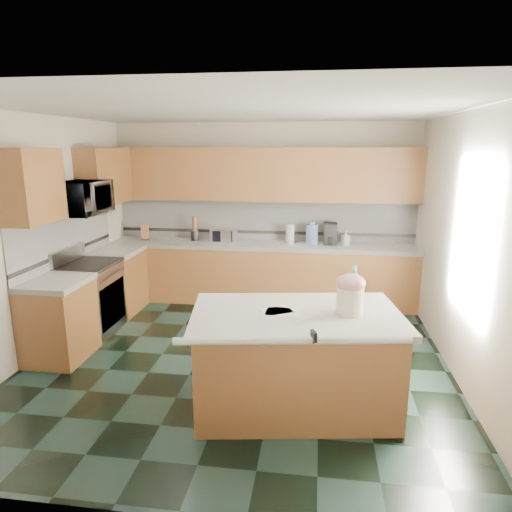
# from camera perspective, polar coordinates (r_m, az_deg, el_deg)

# --- Properties ---
(floor) EXTENTS (4.60, 4.60, 0.00)m
(floor) POSITION_cam_1_polar(r_m,az_deg,el_deg) (5.30, -2.18, -12.70)
(floor) COLOR black
(floor) RESTS_ON ground
(ceiling) EXTENTS (4.60, 4.60, 0.00)m
(ceiling) POSITION_cam_1_polar(r_m,az_deg,el_deg) (4.77, -2.48, 17.82)
(ceiling) COLOR white
(ceiling) RESTS_ON ground
(wall_back) EXTENTS (4.60, 0.04, 2.70)m
(wall_back) POSITION_cam_1_polar(r_m,az_deg,el_deg) (7.12, 0.98, 5.51)
(wall_back) COLOR beige
(wall_back) RESTS_ON ground
(wall_front) EXTENTS (4.60, 0.04, 2.70)m
(wall_front) POSITION_cam_1_polar(r_m,az_deg,el_deg) (2.70, -11.11, -8.30)
(wall_front) COLOR beige
(wall_front) RESTS_ON ground
(wall_left) EXTENTS (0.04, 4.60, 2.70)m
(wall_left) POSITION_cam_1_polar(r_m,az_deg,el_deg) (5.74, -25.80, 2.21)
(wall_left) COLOR beige
(wall_left) RESTS_ON ground
(wall_right) EXTENTS (0.04, 4.60, 2.70)m
(wall_right) POSITION_cam_1_polar(r_m,az_deg,el_deg) (5.01, 24.82, 0.84)
(wall_right) COLOR beige
(wall_right) RESTS_ON ground
(back_base_cab) EXTENTS (4.60, 0.60, 0.86)m
(back_base_cab) POSITION_cam_1_polar(r_m,az_deg,el_deg) (7.00, 0.63, -2.33)
(back_base_cab) COLOR #563518
(back_base_cab) RESTS_ON ground
(back_countertop) EXTENTS (4.60, 0.64, 0.06)m
(back_countertop) POSITION_cam_1_polar(r_m,az_deg,el_deg) (6.89, 0.64, 1.35)
(back_countertop) COLOR white
(back_countertop) RESTS_ON back_base_cab
(back_upper_cab) EXTENTS (4.60, 0.33, 0.78)m
(back_upper_cab) POSITION_cam_1_polar(r_m,az_deg,el_deg) (6.88, 0.81, 10.17)
(back_upper_cab) COLOR #563518
(back_upper_cab) RESTS_ON wall_back
(back_backsplash) EXTENTS (4.60, 0.02, 0.63)m
(back_backsplash) POSITION_cam_1_polar(r_m,az_deg,el_deg) (7.11, 0.94, 4.56)
(back_backsplash) COLOR silver
(back_backsplash) RESTS_ON back_countertop
(back_accent_band) EXTENTS (4.60, 0.01, 0.05)m
(back_accent_band) POSITION_cam_1_polar(r_m,az_deg,el_deg) (7.13, 0.93, 3.00)
(back_accent_band) COLOR black
(back_accent_band) RESTS_ON back_countertop
(left_base_cab_rear) EXTENTS (0.60, 0.82, 0.86)m
(left_base_cab_rear) POSITION_cam_1_polar(r_m,az_deg,el_deg) (6.88, -16.92, -3.20)
(left_base_cab_rear) COLOR #563518
(left_base_cab_rear) RESTS_ON ground
(left_counter_rear) EXTENTS (0.64, 0.82, 0.06)m
(left_counter_rear) POSITION_cam_1_polar(r_m,az_deg,el_deg) (6.77, -17.19, 0.53)
(left_counter_rear) COLOR white
(left_counter_rear) RESTS_ON left_base_cab_rear
(left_base_cab_front) EXTENTS (0.60, 0.72, 0.86)m
(left_base_cab_front) POSITION_cam_1_polar(r_m,az_deg,el_deg) (5.61, -23.42, -7.57)
(left_base_cab_front) COLOR #563518
(left_base_cab_front) RESTS_ON ground
(left_counter_front) EXTENTS (0.64, 0.72, 0.06)m
(left_counter_front) POSITION_cam_1_polar(r_m,az_deg,el_deg) (5.47, -23.87, -3.05)
(left_counter_front) COLOR white
(left_counter_front) RESTS_ON left_base_cab_front
(left_backsplash) EXTENTS (0.02, 2.30, 0.63)m
(left_backsplash) POSITION_cam_1_polar(r_m,az_deg,el_deg) (6.20, -22.68, 2.18)
(left_backsplash) COLOR silver
(left_backsplash) RESTS_ON wall_left
(left_accent_band) EXTENTS (0.01, 2.30, 0.05)m
(left_accent_band) POSITION_cam_1_polar(r_m,az_deg,el_deg) (6.23, -22.47, 0.42)
(left_accent_band) COLOR black
(left_accent_band) RESTS_ON wall_left
(left_upper_cab_rear) EXTENTS (0.33, 1.09, 0.78)m
(left_upper_cab_rear) POSITION_cam_1_polar(r_m,az_deg,el_deg) (6.81, -18.37, 9.46)
(left_upper_cab_rear) COLOR #563518
(left_upper_cab_rear) RESTS_ON wall_left
(left_upper_cab_front) EXTENTS (0.33, 0.72, 0.78)m
(left_upper_cab_front) POSITION_cam_1_polar(r_m,az_deg,el_deg) (5.36, -26.18, 7.87)
(left_upper_cab_front) COLOR #563518
(left_upper_cab_front) RESTS_ON wall_left
(range_body) EXTENTS (0.60, 0.76, 0.88)m
(range_body) POSITION_cam_1_polar(r_m,az_deg,el_deg) (6.21, -19.94, -5.15)
(range_body) COLOR #B7B7BC
(range_body) RESTS_ON ground
(range_oven_door) EXTENTS (0.02, 0.68, 0.55)m
(range_oven_door) POSITION_cam_1_polar(r_m,az_deg,el_deg) (6.09, -17.49, -5.71)
(range_oven_door) COLOR black
(range_oven_door) RESTS_ON range_body
(range_cooktop) EXTENTS (0.62, 0.78, 0.04)m
(range_cooktop) POSITION_cam_1_polar(r_m,az_deg,el_deg) (6.08, -20.29, -1.04)
(range_cooktop) COLOR black
(range_cooktop) RESTS_ON range_body
(range_handle) EXTENTS (0.02, 0.66, 0.02)m
(range_handle) POSITION_cam_1_polar(r_m,az_deg,el_deg) (5.97, -17.48, -2.28)
(range_handle) COLOR #B7B7BC
(range_handle) RESTS_ON range_body
(range_backguard) EXTENTS (0.06, 0.76, 0.18)m
(range_backguard) POSITION_cam_1_polar(r_m,az_deg,el_deg) (6.18, -22.51, 0.13)
(range_backguard) COLOR #B7B7BC
(range_backguard) RESTS_ON range_body
(microwave) EXTENTS (0.50, 0.73, 0.41)m
(microwave) POSITION_cam_1_polar(r_m,az_deg,el_deg) (5.94, -20.94, 6.76)
(microwave) COLOR #B7B7BC
(microwave) RESTS_ON wall_left
(island_base) EXTENTS (1.87, 1.24, 0.86)m
(island_base) POSITION_cam_1_polar(r_m,az_deg,el_deg) (4.26, 4.94, -13.20)
(island_base) COLOR #563518
(island_base) RESTS_ON ground
(island_top) EXTENTS (1.98, 1.35, 0.06)m
(island_top) POSITION_cam_1_polar(r_m,az_deg,el_deg) (4.07, 5.07, -7.41)
(island_top) COLOR white
(island_top) RESTS_ON island_base
(island_bullnose) EXTENTS (1.83, 0.33, 0.06)m
(island_bullnose) POSITION_cam_1_polar(r_m,az_deg,el_deg) (3.57, 4.61, -10.52)
(island_bullnose) COLOR white
(island_bullnose) RESTS_ON island_base
(treat_jar) EXTENTS (0.24, 0.24, 0.24)m
(treat_jar) POSITION_cam_1_polar(r_m,az_deg,el_deg) (4.05, 11.65, -5.47)
(treat_jar) COLOR #EFE3CA
(treat_jar) RESTS_ON island_top
(treat_jar_lid) EXTENTS (0.25, 0.25, 0.16)m
(treat_jar_lid) POSITION_cam_1_polar(r_m,az_deg,el_deg) (4.00, 11.76, -3.31)
(treat_jar_lid) COLOR #D38F90
(treat_jar_lid) RESTS_ON treat_jar
(treat_jar_knob) EXTENTS (0.08, 0.03, 0.03)m
(treat_jar_knob) POSITION_cam_1_polar(r_m,az_deg,el_deg) (3.99, 11.80, -2.58)
(treat_jar_knob) COLOR tan
(treat_jar_knob) RESTS_ON treat_jar_lid
(treat_jar_knob_end_l) EXTENTS (0.04, 0.04, 0.04)m
(treat_jar_knob_end_l) POSITION_cam_1_polar(r_m,az_deg,el_deg) (3.98, 11.19, -2.57)
(treat_jar_knob_end_l) COLOR tan
(treat_jar_knob_end_l) RESTS_ON treat_jar_lid
(treat_jar_knob_end_r) EXTENTS (0.04, 0.04, 0.04)m
(treat_jar_knob_end_r) POSITION_cam_1_polar(r_m,az_deg,el_deg) (3.99, 12.40, -2.60)
(treat_jar_knob_end_r) COLOR tan
(treat_jar_knob_end_r) RESTS_ON treat_jar_lid
(soap_bottle_island) EXTENTS (0.20, 0.20, 0.40)m
(soap_bottle_island) POSITION_cam_1_polar(r_m,az_deg,el_deg) (4.13, 12.16, -3.98)
(soap_bottle_island) COLOR teal
(soap_bottle_island) RESTS_ON island_top
(paper_sheet_a) EXTENTS (0.33, 0.31, 0.00)m
(paper_sheet_a) POSITION_cam_1_polar(r_m,az_deg,el_deg) (4.08, 2.57, -6.83)
(paper_sheet_a) COLOR white
(paper_sheet_a) RESTS_ON island_top
(paper_sheet_b) EXTENTS (0.32, 0.25, 0.00)m
(paper_sheet_b) POSITION_cam_1_polar(r_m,az_deg,el_deg) (4.06, 3.40, -6.98)
(paper_sheet_b) COLOR white
(paper_sheet_b) RESTS_ON island_top
(clamp_body) EXTENTS (0.06, 0.09, 0.08)m
(clamp_body) POSITION_cam_1_polar(r_m,az_deg,el_deg) (3.57, 7.22, -9.90)
(clamp_body) COLOR black
(clamp_body) RESTS_ON island_top
(clamp_handle) EXTENTS (0.01, 0.06, 0.01)m
(clamp_handle) POSITION_cam_1_polar(r_m,az_deg,el_deg) (3.53, 7.20, -10.53)
(clamp_handle) COLOR black
(clamp_handle) RESTS_ON island_top
(knife_block) EXTENTS (0.18, 0.20, 0.25)m
(knife_block) POSITION_cam_1_polar(r_m,az_deg,el_deg) (7.37, -13.70, 2.89)
(knife_block) COLOR #472814
(knife_block) RESTS_ON back_countertop
(utensil_crock) EXTENTS (0.12, 0.12, 0.15)m
(utensil_crock) POSITION_cam_1_polar(r_m,az_deg,el_deg) (7.15, -7.65, 2.55)
(utensil_crock) COLOR black
(utensil_crock) RESTS_ON back_countertop
(utensil_bundle) EXTENTS (0.07, 0.07, 0.22)m
(utensil_bundle) POSITION_cam_1_polar(r_m,az_deg,el_deg) (7.12, -7.70, 4.02)
(utensil_bundle) COLOR #472814
(utensil_bundle) RESTS_ON utensil_crock
(toaster_oven) EXTENTS (0.41, 0.35, 0.20)m
(toaster_oven) POSITION_cam_1_polar(r_m,az_deg,el_deg) (7.01, -4.05, 2.62)
(toaster_oven) COLOR #B7B7BC
(toaster_oven) RESTS_ON back_countertop
(toaster_oven_door) EXTENTS (0.31, 0.01, 0.16)m
(toaster_oven_door) POSITION_cam_1_polar(r_m,az_deg,el_deg) (6.90, -4.24, 2.45)
(toaster_oven_door) COLOR black
(toaster_oven_door) RESTS_ON toaster_oven
(paper_towel) EXTENTS (0.13, 0.13, 0.29)m
(paper_towel) POSITION_cam_1_polar(r_m,az_deg,el_deg) (6.91, 4.28, 2.84)
(paper_towel) COLOR white
(paper_towel) RESTS_ON back_countertop
(paper_towel_base) EXTENTS (0.19, 0.19, 0.01)m
(paper_towel_base) POSITION_cam_1_polar(r_m,az_deg,el_deg) (6.94, 4.26, 1.72)
(paper_towel_base) COLOR #B7B7BC
(paper_towel_base) RESTS_ON back_countertop
(water_jug) EXTENTS (0.18, 0.18, 0.30)m
(water_jug) POSITION_cam_1_polar(r_m,az_deg,el_deg) (6.86, 6.99, 2.73)
(water_jug) COLOR #526DA6
(water_jug) RESTS_ON back_countertop
(water_jug_neck) EXTENTS (0.09, 0.09, 0.04)m
(water_jug_neck) POSITION_cam_1_polar(r_m,az_deg,el_deg) (6.83, 7.03, 4.13)
(water_jug_neck) COLOR #526DA6
(water_jug_neck) RESTS_ON water_jug
(coffee_maker) EXTENTS (0.19, 0.21, 0.32)m
(coffee_maker) POSITION_cam_1_polar(r_m,az_deg,el_deg) (6.88, 9.27, 2.78)
(coffee_maker) COLOR black
(coffee_maker) RESTS_ON back_countertop
(coffee_carafe) EXTENTS (0.13, 0.13, 0.13)m
(coffee_carafe) POSITION_cam_1_polar(r_m,az_deg,el_deg) (6.85, 9.25, 1.93)
(coffee_carafe) COLOR black
(coffee_carafe) RESTS_ON back_countertop
(soap_bottle_back) EXTENTS (0.14, 0.14, 0.22)m
(soap_bottle_back) POSITION_cam_1_polar(r_m,az_deg,el_deg) (6.87, 11.14, 2.25)
(soap_bottle_back) COLOR white
(soap_bottle_back) RESTS_ON back_countertop
(soap_back_cap) EXTENTS (0.02, 0.02, 0.03)m
(soap_back_cap) POSITION_cam_1_polar(r_m,az_deg,el_deg) (6.85, 11.19, 3.27)
(soap_back_cap) COLOR red
(soap_back_cap) RESTS_ON soap_bottle_back
(window_light_proxy) EXTENTS (0.02, 1.40, 1.10)m
(window_light_proxy) POSITION_cam_1_polar(r_m,az_deg,el_deg) (4.78, 25.33, 2.08)
(window_light_proxy) COLOR white
(window_light_proxy) RESTS_ON wall_right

